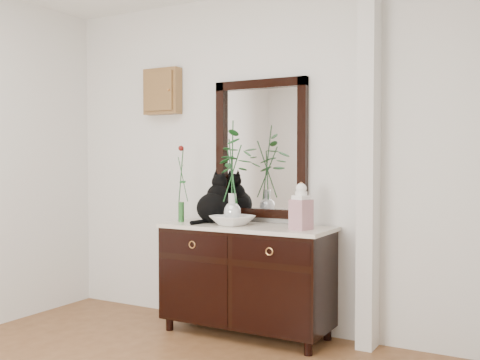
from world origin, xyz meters
The scene contains 10 objects.
wall_back centered at (0.00, 1.98, 1.35)m, with size 3.60×0.04×2.70m, color silver.
pilaster centered at (1.00, 1.90, 1.35)m, with size 0.12×0.20×2.70m, color silver.
sideboard centered at (0.10, 1.73, 0.47)m, with size 1.33×0.52×0.82m.
wall_mirror centered at (0.10, 1.97, 1.44)m, with size 0.80×0.06×1.10m.
key_cabinet centered at (-0.85, 1.94, 1.95)m, with size 0.35×0.10×0.40m, color brown.
cat centered at (-0.23, 1.78, 1.05)m, with size 0.28×0.34×0.40m, color black, non-canonical shape.
lotus_bowl centered at (0.01, 1.67, 0.89)m, with size 0.31×0.31×0.08m, color white.
vase_branches centered at (0.01, 1.67, 1.26)m, with size 0.38×0.38×0.79m, color silver, non-canonical shape.
bud_vase_rose centered at (-0.47, 1.68, 1.16)m, with size 0.08×0.08×0.63m, color #2B662B, non-canonical shape.
ginger_jar centered at (0.57, 1.68, 1.02)m, with size 0.13×0.13×0.35m, color silver, non-canonical shape.
Camera 1 is at (2.14, -2.04, 1.35)m, focal length 42.00 mm.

